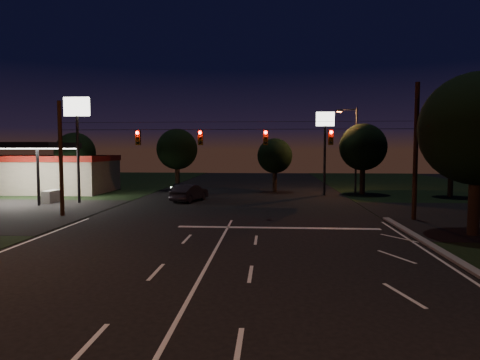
# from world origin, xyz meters

# --- Properties ---
(ground) EXTENTS (140.00, 140.00, 0.00)m
(ground) POSITION_xyz_m (0.00, 0.00, 0.00)
(ground) COLOR black
(ground) RESTS_ON ground
(stop_bar) EXTENTS (12.00, 0.50, 0.01)m
(stop_bar) POSITION_xyz_m (3.00, 11.50, 0.01)
(stop_bar) COLOR silver
(stop_bar) RESTS_ON ground
(utility_pole_right) EXTENTS (0.30, 0.30, 9.00)m
(utility_pole_right) POSITION_xyz_m (12.00, 15.00, 0.00)
(utility_pole_right) COLOR black
(utility_pole_right) RESTS_ON ground
(utility_pole_left) EXTENTS (0.28, 0.28, 8.00)m
(utility_pole_left) POSITION_xyz_m (-12.00, 15.00, 0.00)
(utility_pole_left) COLOR black
(utility_pole_left) RESTS_ON ground
(signal_span) EXTENTS (24.00, 0.40, 1.56)m
(signal_span) POSITION_xyz_m (-0.00, 14.96, 5.50)
(signal_span) COLOR black
(signal_span) RESTS_ON ground
(gas_station) EXTENTS (14.20, 16.10, 5.25)m
(gas_station) POSITION_xyz_m (-21.86, 30.39, 2.38)
(gas_station) COLOR gray
(gas_station) RESTS_ON ground
(pole_sign_left_near) EXTENTS (2.20, 0.30, 9.10)m
(pole_sign_left_near) POSITION_xyz_m (-14.00, 22.00, 6.98)
(pole_sign_left_near) COLOR black
(pole_sign_left_near) RESTS_ON ground
(pole_sign_right) EXTENTS (1.80, 0.30, 8.40)m
(pole_sign_right) POSITION_xyz_m (8.00, 30.00, 6.24)
(pole_sign_right) COLOR black
(pole_sign_right) RESTS_ON ground
(street_light_right_far) EXTENTS (2.20, 0.35, 9.00)m
(street_light_right_far) POSITION_xyz_m (11.24, 32.00, 5.24)
(street_light_right_far) COLOR black
(street_light_right_far) RESTS_ON ground
(tree_right_near) EXTENTS (6.00, 6.00, 8.76)m
(tree_right_near) POSITION_xyz_m (13.53, 10.17, 5.68)
(tree_right_near) COLOR black
(tree_right_near) RESTS_ON ground
(tree_far_a) EXTENTS (4.20, 4.20, 6.42)m
(tree_far_a) POSITION_xyz_m (-17.98, 30.12, 4.26)
(tree_far_a) COLOR black
(tree_far_a) RESTS_ON ground
(tree_far_b) EXTENTS (4.60, 4.60, 6.98)m
(tree_far_b) POSITION_xyz_m (-7.98, 34.13, 4.61)
(tree_far_b) COLOR black
(tree_far_b) RESTS_ON ground
(tree_far_c) EXTENTS (3.80, 3.80, 5.86)m
(tree_far_c) POSITION_xyz_m (3.02, 33.10, 3.90)
(tree_far_c) COLOR black
(tree_far_c) RESTS_ON ground
(tree_far_d) EXTENTS (4.80, 4.80, 7.30)m
(tree_far_d) POSITION_xyz_m (12.02, 31.13, 4.83)
(tree_far_d) COLOR black
(tree_far_d) RESTS_ON ground
(tree_far_e) EXTENTS (4.00, 4.00, 6.18)m
(tree_far_e) POSITION_xyz_m (20.02, 29.11, 4.11)
(tree_far_e) COLOR black
(tree_far_e) RESTS_ON ground
(car_oncoming_a) EXTENTS (2.72, 4.27, 1.35)m
(car_oncoming_a) POSITION_xyz_m (-6.63, 28.51, 0.68)
(car_oncoming_a) COLOR black
(car_oncoming_a) RESTS_ON ground
(car_oncoming_b) EXTENTS (2.84, 4.90, 1.53)m
(car_oncoming_b) POSITION_xyz_m (-4.71, 24.01, 0.76)
(car_oncoming_b) COLOR black
(car_oncoming_b) RESTS_ON ground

